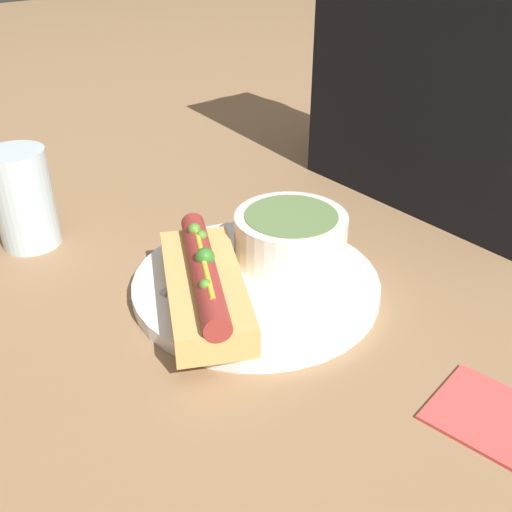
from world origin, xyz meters
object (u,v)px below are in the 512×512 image
Objects in this scene: hot_dog at (206,285)px; drinking_glass at (24,199)px; soup_bowl at (291,235)px; spoon at (252,241)px; seated_diner at (462,17)px.

hot_dog is 1.72× the size of drinking_glass.
soup_bowl is at bearing 123.67° from hot_dog.
spoon is (-0.06, 0.10, -0.02)m from hot_dog.
hot_dog is 0.11m from soup_bowl.
hot_dog is at bearing -83.72° from soup_bowl.
drinking_glass reaches higher than soup_bowl.
spoon is at bearing 147.95° from hot_dog.
drinking_glass is at bearing 124.29° from spoon.
spoon is at bearing -95.15° from seated_diner.
drinking_glass is 0.22× the size of seated_diner.
spoon is (-0.05, -0.01, -0.02)m from soup_bowl.
drinking_glass is at bearing -134.65° from hot_dog.
hot_dog is 0.38× the size of seated_diner.
hot_dog reaches higher than soup_bowl.
soup_bowl is 1.04× the size of drinking_glass.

